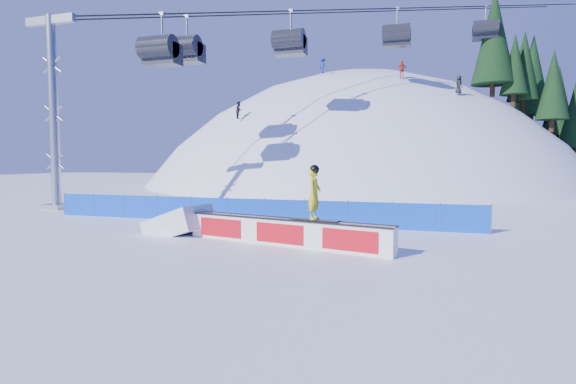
% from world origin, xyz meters
% --- Properties ---
extents(ground, '(160.00, 160.00, 0.00)m').
position_xyz_m(ground, '(0.00, 0.00, 0.00)').
color(ground, white).
rests_on(ground, ground).
extents(snow_hill, '(64.00, 64.00, 64.00)m').
position_xyz_m(snow_hill, '(0.00, 42.00, -18.00)').
color(snow_hill, white).
rests_on(snow_hill, ground).
extents(treeline, '(16.97, 11.50, 19.45)m').
position_xyz_m(treeline, '(22.26, 41.14, 9.75)').
color(treeline, black).
rests_on(treeline, ground).
extents(safety_fence, '(22.05, 0.05, 1.30)m').
position_xyz_m(safety_fence, '(0.00, 4.50, 0.60)').
color(safety_fence, blue).
rests_on(safety_fence, ground).
extents(chairlift, '(40.80, 41.70, 22.00)m').
position_xyz_m(chairlift, '(4.74, 27.49, 16.89)').
color(chairlift, '#969CA4').
rests_on(chairlift, ground).
extents(rail_box, '(8.16, 2.51, 0.99)m').
position_xyz_m(rail_box, '(3.54, -0.45, 0.49)').
color(rail_box, white).
rests_on(rail_box, ground).
extents(snow_ramp, '(3.10, 2.34, 1.73)m').
position_xyz_m(snow_ramp, '(-1.48, 0.77, 0.00)').
color(snow_ramp, white).
rests_on(snow_ramp, ground).
extents(snowboarder, '(1.86, 0.75, 1.92)m').
position_xyz_m(snowboarder, '(4.76, -0.74, 1.93)').
color(snowboarder, black).
rests_on(snowboarder, rail_box).
extents(distant_skiers, '(20.71, 9.78, 7.18)m').
position_xyz_m(distant_skiers, '(0.33, 29.36, 10.98)').
color(distant_skiers, black).
rests_on(distant_skiers, ground).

